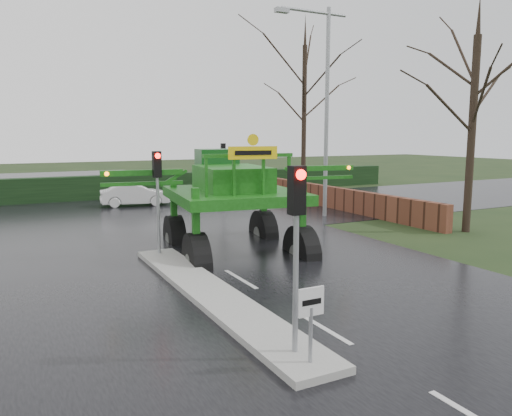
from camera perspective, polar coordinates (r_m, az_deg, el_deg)
name	(u,v)px	position (r m, az deg, el deg)	size (l,w,h in m)	color
ground	(322,328)	(10.92, 7.57, -13.47)	(140.00, 140.00, 0.00)	black
road_main	(174,240)	(19.62, -9.40, -3.63)	(14.00, 80.00, 0.02)	black
road_cross	(135,217)	(25.30, -13.61, -1.05)	(80.00, 12.00, 0.02)	black
median_island	(211,294)	(12.80, -5.16, -9.71)	(1.20, 10.00, 0.16)	gray
hedge_row	(104,187)	(32.97, -17.00, 2.28)	(44.00, 0.90, 1.50)	black
brick_wall	(313,194)	(29.48, 6.57, 1.61)	(0.40, 20.00, 1.20)	#592D1E
keep_left_sign	(311,313)	(8.70, 6.30, -11.80)	(0.50, 0.07, 1.35)	gray
traffic_signal_near	(297,219)	(8.71, 4.67, -1.32)	(0.26, 0.33, 3.52)	gray
traffic_signal_mid	(157,180)	(16.48, -11.21, 3.14)	(0.26, 0.33, 3.52)	gray
traffic_signal_far	(223,159)	(30.90, -3.77, 5.66)	(0.26, 0.33, 3.52)	gray
street_light_right	(322,94)	(24.75, 7.53, 12.81)	(3.85, 0.30, 10.00)	gray
tree_right_near	(473,106)	(22.51, 23.60, 10.62)	(5.60, 5.60, 9.64)	black
tree_right_far	(304,98)	(34.91, 5.54, 12.37)	(7.00, 7.00, 12.05)	black
crop_sprayer	(194,188)	(15.72, -7.15, 2.31)	(9.05, 6.15, 5.09)	black
white_sedan	(135,206)	(29.39, -13.63, 0.23)	(1.34, 3.84, 1.26)	silver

